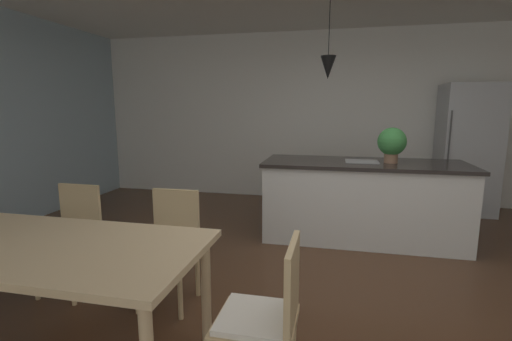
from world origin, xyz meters
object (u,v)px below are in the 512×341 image
(chair_far_left, at_px, (71,235))
(chair_kitchen_end, at_px, (266,316))
(dining_table, at_px, (34,254))
(kitchen_island, at_px, (362,200))
(refrigerator, at_px, (467,149))
(chair_far_right, at_px, (170,243))
(potted_plant_on_island, at_px, (392,143))

(chair_far_left, relative_size, chair_kitchen_end, 1.00)
(dining_table, bearing_deg, chair_far_left, 118.41)
(kitchen_island, bearing_deg, chair_kitchen_end, -103.64)
(chair_far_left, relative_size, refrigerator, 0.47)
(chair_far_right, distance_m, kitchen_island, 2.33)
(chair_far_right, bearing_deg, refrigerator, 46.76)
(kitchen_island, relative_size, potted_plant_on_island, 5.74)
(refrigerator, bearing_deg, chair_far_left, -140.47)
(chair_far_right, xyz_separation_m, chair_far_left, (-0.88, -0.00, 0.00))
(potted_plant_on_island, bearing_deg, chair_kitchen_end, -109.38)
(chair_far_right, xyz_separation_m, potted_plant_on_island, (1.81, 1.76, 0.65))
(chair_far_right, relative_size, kitchen_island, 0.39)
(refrigerator, bearing_deg, chair_kitchen_end, -117.79)
(chair_kitchen_end, bearing_deg, chair_far_right, 138.24)
(chair_far_right, xyz_separation_m, kitchen_island, (1.53, 1.76, -0.01))
(chair_far_left, height_order, refrigerator, refrigerator)
(chair_far_right, distance_m, potted_plant_on_island, 2.61)
(dining_table, xyz_separation_m, chair_far_left, (-0.44, 0.81, -0.21))
(chair_far_left, xyz_separation_m, potted_plant_on_island, (2.69, 1.76, 0.65))
(chair_kitchen_end, relative_size, refrigerator, 0.47)
(dining_table, height_order, chair_far_left, chair_far_left)
(dining_table, relative_size, chair_kitchen_end, 2.24)
(dining_table, xyz_separation_m, potted_plant_on_island, (2.25, 2.57, 0.44))
(chair_far_left, distance_m, chair_kitchen_end, 1.96)
(refrigerator, bearing_deg, dining_table, -130.71)
(chair_far_left, bearing_deg, dining_table, -61.59)
(kitchen_island, xyz_separation_m, refrigerator, (1.50, 1.47, 0.46))
(chair_far_right, xyz_separation_m, refrigerator, (3.04, 3.23, 0.44))
(dining_table, bearing_deg, chair_kitchen_end, 0.00)
(chair_far_right, bearing_deg, kitchen_island, 49.00)
(chair_far_right, relative_size, refrigerator, 0.47)
(dining_table, xyz_separation_m, chair_far_right, (0.44, 0.81, -0.21))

